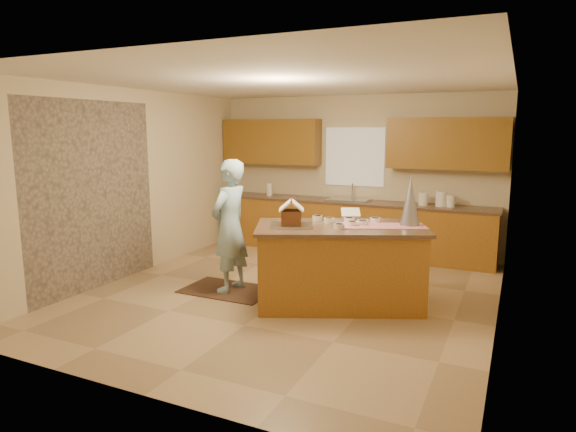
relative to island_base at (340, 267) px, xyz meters
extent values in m
plane|color=tan|center=(-0.71, 0.06, -0.47)|extent=(5.50, 5.50, 0.00)
plane|color=silver|center=(-0.71, 0.06, 2.23)|extent=(5.50, 5.50, 0.00)
plane|color=beige|center=(-0.71, 2.81, 0.88)|extent=(5.50, 5.50, 0.00)
plane|color=beige|center=(-0.71, -2.69, 0.88)|extent=(5.50, 5.50, 0.00)
plane|color=beige|center=(-3.21, 0.06, 0.88)|extent=(5.50, 5.50, 0.00)
plane|color=beige|center=(1.79, 0.06, 0.88)|extent=(5.50, 5.50, 0.00)
plane|color=gray|center=(-3.19, -0.74, 0.78)|extent=(0.00, 2.50, 2.50)
cube|color=white|center=(-0.71, 2.78, 1.18)|extent=(1.05, 0.03, 1.00)
cube|color=#A25E21|center=(-0.71, 2.51, -0.03)|extent=(4.80, 0.60, 0.88)
cube|color=brown|center=(-0.71, 2.51, 0.43)|extent=(4.85, 0.63, 0.04)
cube|color=brown|center=(-2.26, 2.63, 1.43)|extent=(1.85, 0.35, 0.80)
cube|color=brown|center=(0.84, 2.63, 1.43)|extent=(1.85, 0.35, 0.80)
cube|color=silver|center=(-0.71, 2.51, 0.42)|extent=(0.70, 0.45, 0.12)
cylinder|color=silver|center=(-0.71, 2.69, 0.59)|extent=(0.03, 0.03, 0.28)
cube|color=#A25E21|center=(0.00, 0.00, 0.00)|extent=(2.14, 1.65, 0.94)
cube|color=brown|center=(0.00, 0.00, 0.49)|extent=(2.26, 1.76, 0.04)
cube|color=#B90D2A|center=(0.44, 0.19, 0.52)|extent=(1.13, 0.78, 0.01)
cube|color=silver|center=(-0.52, -0.28, 0.53)|extent=(0.60, 0.53, 0.03)
cube|color=white|center=(-0.02, 0.44, 0.61)|extent=(0.29, 0.26, 0.10)
cone|color=#B1B3BE|center=(0.74, 0.38, 0.81)|extent=(0.31, 0.31, 0.59)
cube|color=black|center=(-1.52, -0.13, -0.46)|extent=(1.18, 0.77, 0.01)
imported|color=#99C2DA|center=(-1.47, -0.13, 0.41)|extent=(0.46, 0.66, 1.74)
cylinder|color=white|center=(0.53, 2.51, 0.55)|extent=(0.15, 0.15, 0.20)
cylinder|color=white|center=(0.80, 2.51, 0.57)|extent=(0.17, 0.17, 0.24)
cylinder|color=white|center=(0.95, 2.51, 0.54)|extent=(0.13, 0.13, 0.19)
cylinder|color=white|center=(-2.24, 2.51, 0.56)|extent=(0.10, 0.10, 0.22)
cube|color=brown|center=(-0.52, -0.28, 0.62)|extent=(0.32, 0.33, 0.17)
cube|color=white|center=(-0.58, -0.31, 0.77)|extent=(0.26, 0.34, 0.13)
cube|color=white|center=(-0.45, -0.26, 0.77)|extent=(0.26, 0.34, 0.13)
cylinder|color=red|center=(-0.52, -0.28, 0.83)|extent=(0.14, 0.28, 0.02)
cylinder|color=#8E2F7B|center=(-0.39, 0.23, 0.54)|extent=(0.13, 0.13, 0.06)
cylinder|color=#367DCC|center=(0.32, 0.41, 0.54)|extent=(0.13, 0.13, 0.06)
cylinder|color=#E84629|center=(-0.20, 0.15, 0.54)|extent=(0.13, 0.13, 0.06)
cylinder|color=silver|center=(0.22, 0.17, 0.54)|extent=(0.13, 0.13, 0.06)
cylinder|color=green|center=(0.02, 0.27, 0.54)|extent=(0.13, 0.13, 0.06)
cylinder|color=yellow|center=(0.12, 0.05, 0.54)|extent=(0.13, 0.13, 0.06)
cylinder|color=#FF8078|center=(0.05, -0.18, 0.54)|extent=(0.13, 0.13, 0.06)
camera|label=1|loc=(1.90, -5.54, 1.65)|focal=30.95mm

